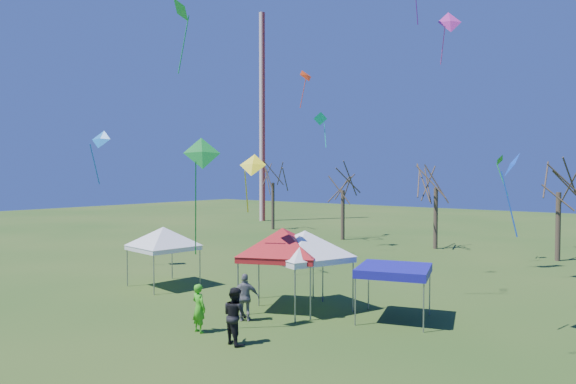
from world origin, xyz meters
name	(u,v)px	position (x,y,z in m)	size (l,w,h in m)	color
ground	(234,333)	(0.00, 0.00, 0.00)	(140.00, 140.00, 0.00)	#274D18
radio_mast	(262,117)	(-28.00, 34.00, 12.50)	(0.70, 0.70, 25.00)	silver
tree_0	(273,166)	(-20.85, 27.38, 6.49)	(3.83, 3.83, 8.44)	#3D2D21
tree_1	(343,173)	(-10.77, 24.65, 5.79)	(3.42, 3.42, 7.54)	#3D2D21
tree_2	(436,166)	(-2.37, 24.38, 6.29)	(3.71, 3.71, 8.18)	#3D2D21
tree_3	(559,168)	(6.03, 24.04, 6.08)	(3.59, 3.59, 7.91)	#3D2D21
tent_white_west	(163,231)	(-8.14, 3.36, 2.80)	(3.90, 3.90, 3.47)	gray
tent_white_mid	(305,236)	(0.02, 4.26, 3.07)	(4.06, 4.06, 3.81)	gray
tent_red	(283,233)	(-0.75, 3.72, 3.17)	(4.19, 4.19, 3.93)	gray
tent_blue	(394,271)	(3.72, 5.03, 1.92)	(3.34, 3.34, 2.09)	gray
person_dark	(235,316)	(0.82, -0.80, 0.95)	(0.92, 0.72, 1.90)	black
person_grey	(245,297)	(-0.73, 1.39, 0.92)	(1.07, 0.45, 1.83)	slate
person_green	(199,308)	(-1.07, -0.69, 0.87)	(0.63, 0.42, 1.74)	green
kite_2	(306,76)	(-13.65, 23.17, 14.19)	(1.19, 1.54, 3.40)	red
kite_1	(253,165)	(-0.90, 2.01, 6.01)	(1.26, 1.11, 2.37)	yellow
kite_8	(182,10)	(-8.18, 4.70, 14.12)	(1.59, 1.34, 3.95)	green
kite_22	(500,162)	(2.98, 21.69, 6.48)	(0.84, 0.92, 2.70)	green
kite_11	(450,22)	(2.10, 14.94, 14.04)	(1.40, 1.27, 2.92)	#EA34B0
kite_14	(101,140)	(-14.99, 4.21, 7.71)	(1.42, 1.16, 3.27)	blue
kite_17	(511,166)	(7.82, 5.55, 5.93)	(0.91, 1.12, 2.97)	blue
kite_5	(202,154)	(-0.80, -0.75, 6.36)	(1.38, 1.47, 4.20)	#16922C
kite_13	(320,119)	(-9.38, 19.17, 9.82)	(1.09, 1.09, 2.72)	#0ED5AB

